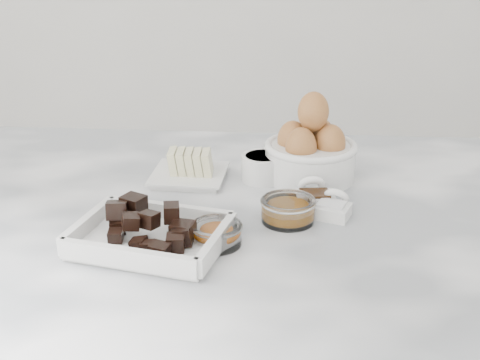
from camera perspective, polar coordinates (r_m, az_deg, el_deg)
name	(u,v)px	position (r m, az deg, el deg)	size (l,w,h in m)	color
marble_slab	(226,221)	(1.08, -1.19, -3.53)	(1.20, 0.80, 0.04)	white
chocolate_dish	(150,232)	(0.95, -7.66, -4.41)	(0.24, 0.20, 0.06)	white
butter_plate	(188,169)	(1.18, -4.49, 0.93)	(0.13, 0.13, 0.05)	white
sugar_ramekin	(263,166)	(1.18, 1.98, 1.17)	(0.08, 0.08, 0.05)	white
egg_bowl	(311,151)	(1.18, 6.04, 2.49)	(0.16, 0.16, 0.16)	white
honey_bowl	(288,210)	(1.03, 4.12, -2.55)	(0.09, 0.09, 0.04)	white
zest_bowl	(217,233)	(0.95, -2.01, -4.56)	(0.08, 0.08, 0.03)	white
vanilla_spoon	(314,196)	(1.08, 6.30, -1.40)	(0.07, 0.08, 0.05)	white
salt_spoon	(333,207)	(1.05, 7.91, -2.31)	(0.07, 0.08, 0.04)	white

